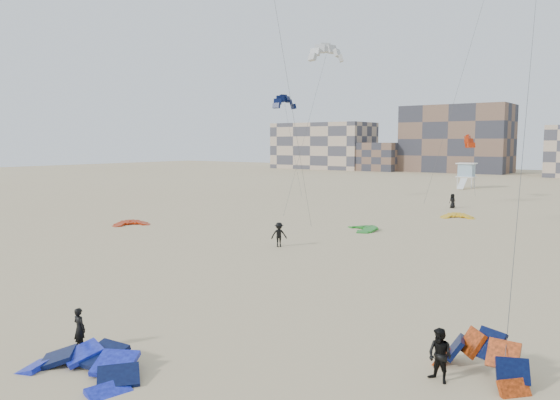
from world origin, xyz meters
The scene contains 17 objects.
ground centered at (0.00, 0.00, 0.00)m, with size 320.00×320.00×0.00m, color tan.
kite_ground_blue centered at (3.08, -4.18, 0.00)m, with size 4.67×4.75×1.29m, color #2136E5, non-canonical shape.
kite_ground_orange centered at (14.26, 3.81, 0.00)m, with size 3.51×2.47×2.47m, color #FF5015, non-canonical shape.
kite_ground_red centered at (-23.37, 19.08, 0.00)m, with size 3.14×3.29×0.73m, color #C63404, non-canonical shape.
kite_ground_green centered at (-3.78, 29.68, 0.00)m, with size 3.50×3.69×0.62m, color #16881E, non-canonical shape.
kite_ground_yellow centered at (0.60, 42.88, 0.00)m, with size 3.23×3.33×0.84m, color yellow, non-canonical shape.
kitesurfer_main centered at (1.02, -2.84, 0.83)m, with size 0.60×0.40×1.66m, color black.
kitesurfer_b centered at (13.28, 2.57, 0.91)m, with size 0.89×0.69×1.83m, color black.
kitesurfer_c centered at (-5.20, 18.64, 0.94)m, with size 1.22×0.70×1.89m, color black.
kitesurfer_e centered at (-2.80, 51.33, 0.89)m, with size 0.87×0.56×1.78m, color black.
kite_fly_grey centered at (-12.63, 37.53, 17.62)m, with size 5.38×12.81×18.12m.
kite_fly_navy centered at (-24.08, 45.62, 13.26)m, with size 5.96×4.23×13.57m.
kite_fly_red centered at (-4.48, 62.53, 8.00)m, with size 4.66×6.63×8.33m.
lifeguard_tower_far centered at (-10.88, 82.20, 2.20)m, with size 3.38×6.19×4.44m.
condo_west_a centered at (-70.00, 130.00, 7.00)m, with size 30.00×15.00×14.00m, color tan.
condo_west_b centered at (-30.00, 134.00, 9.00)m, with size 28.00×14.00×18.00m, color brown.
condo_fill_left centered at (-50.00, 128.00, 4.00)m, with size 12.00×10.00×8.00m, color brown.
Camera 1 is at (19.33, -14.74, 7.98)m, focal length 35.00 mm.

